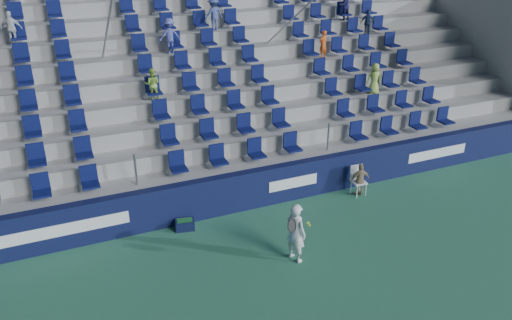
# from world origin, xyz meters

# --- Properties ---
(ground) EXTENTS (70.00, 70.00, 0.00)m
(ground) POSITION_xyz_m (0.00, 0.00, 0.00)
(ground) COLOR #317352
(ground) RESTS_ON ground
(sponsor_wall) EXTENTS (24.00, 0.32, 1.20)m
(sponsor_wall) POSITION_xyz_m (0.00, 3.15, 0.60)
(sponsor_wall) COLOR #10163E
(sponsor_wall) RESTS_ON ground
(grandstand) EXTENTS (24.00, 8.17, 6.63)m
(grandstand) POSITION_xyz_m (-0.00, 8.24, 2.13)
(grandstand) COLOR #979792
(grandstand) RESTS_ON ground
(tennis_player) EXTENTS (0.69, 0.68, 1.59)m
(tennis_player) POSITION_xyz_m (0.21, 0.32, 0.80)
(tennis_player) COLOR white
(tennis_player) RESTS_ON ground
(line_judge_chair) EXTENTS (0.44, 0.45, 0.94)m
(line_judge_chair) POSITION_xyz_m (3.57, 2.65, 0.54)
(line_judge_chair) COLOR white
(line_judge_chair) RESTS_ON ground
(line_judge) EXTENTS (0.67, 0.38, 1.07)m
(line_judge) POSITION_xyz_m (3.57, 2.50, 0.53)
(line_judge) COLOR tan
(line_judge) RESTS_ON ground
(ball_bin) EXTENTS (0.57, 0.43, 0.29)m
(ball_bin) POSITION_xyz_m (-1.96, 2.75, 0.16)
(ball_bin) COLOR #0E1436
(ball_bin) RESTS_ON ground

